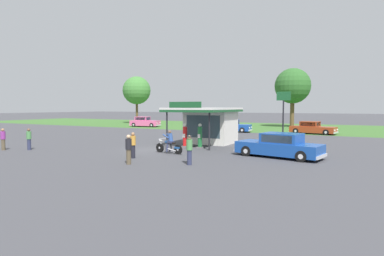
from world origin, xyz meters
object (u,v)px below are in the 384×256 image
Objects in this scene: bystander_strolling_foreground at (189,149)px; bystander_standing_back_lot at (3,139)px; gas_pump_nearside at (185,136)px; featured_classic_sedan at (279,146)px; motorcycle_with_rider at (169,144)px; bystander_admiring_sedan at (133,145)px; parked_car_back_row_centre at (312,128)px; parked_car_back_row_far_right at (230,126)px; gas_pump_offside at (200,137)px; roadside_pole_sign at (283,109)px; parked_car_back_row_right at (145,122)px; bystander_leaning_by_kiosk at (29,139)px; bystander_chatting_near_pumps at (129,149)px.

bystander_standing_back_lot is (-14.85, -1.24, -0.02)m from bystander_strolling_foreground.
gas_pump_nearside is 7.85m from featured_classic_sedan.
bystander_admiring_sedan is at bearing -107.80° from motorcycle_with_rider.
parked_car_back_row_centre is 9.79m from parked_car_back_row_far_right.
parked_car_back_row_far_right is (-9.99, 17.68, 0.01)m from featured_classic_sedan.
roadside_pole_sign is at bearing 37.24° from gas_pump_offside.
bystander_admiring_sedan reaches higher than parked_car_back_row_far_right.
parked_car_back_row_far_right is 3.30× the size of bystander_strolling_foreground.
bystander_standing_back_lot is at bearing -144.39° from gas_pump_nearside.
parked_car_back_row_right is 27.74m from bystander_leaning_by_kiosk.
featured_classic_sedan is 9.34m from bystander_chatting_near_pumps.
parked_car_back_row_centre is 25.71m from parked_car_back_row_right.
gas_pump_nearside is 1.16× the size of bystander_strolling_foreground.
gas_pump_offside is 0.85× the size of motorcycle_with_rider.
roadside_pole_sign reaches higher than bystander_chatting_near_pumps.
parked_car_back_row_far_right is at bearing 70.20° from bystander_standing_back_lot.
bystander_strolling_foreground is 0.37× the size of roadside_pole_sign.
featured_classic_sedan is 1.29× the size of roadside_pole_sign.
parked_car_back_row_centre is 1.02× the size of parked_car_back_row_far_right.
parked_car_back_row_centre is at bearing 9.40° from parked_car_back_row_far_right.
bystander_standing_back_lot reaches higher than parked_car_back_row_far_right.
roadside_pole_sign is at bearing -92.60° from parked_car_back_row_centre.
parked_car_back_row_centre is 24.50m from bystander_strolling_foreground.
gas_pump_offside is at bearing 0.00° from gas_pump_nearside.
parked_car_back_row_right is (-18.29, 19.45, -0.12)m from gas_pump_nearside.
bystander_standing_back_lot reaches higher than bystander_leaning_by_kiosk.
parked_car_back_row_centre is (-0.33, 19.28, -0.04)m from featured_classic_sedan.
bystander_strolling_foreground is at bearing -59.06° from gas_pump_nearside.
gas_pump_nearside is 1.18× the size of bystander_leaning_by_kiosk.
bystander_strolling_foreground is at bearing -4.95° from bystander_admiring_sedan.
bystander_standing_back_lot is at bearing -146.78° from bystander_leaning_by_kiosk.
featured_classic_sedan is at bearing 18.49° from bystander_standing_back_lot.
bystander_chatting_near_pumps reaches higher than motorcycle_with_rider.
bystander_strolling_foreground is at bearing -74.60° from parked_car_back_row_far_right.
gas_pump_nearside reaches higher than bystander_admiring_sedan.
featured_classic_sedan is at bearing -11.70° from gas_pump_nearside.
gas_pump_offside is 16.49m from parked_car_back_row_far_right.
bystander_leaning_by_kiosk is (8.90, -26.27, 0.10)m from parked_car_back_row_right.
gas_pump_nearside is 1.17× the size of bystander_standing_back_lot.
gas_pump_offside reaches higher than bystander_standing_back_lot.
motorcycle_with_rider is 0.42× the size of parked_car_back_row_far_right.
roadside_pole_sign reaches higher than parked_car_back_row_far_right.
roadside_pole_sign is (16.13, 10.94, 2.19)m from bystander_leaning_by_kiosk.
bystander_admiring_sedan is (-1.54, -6.21, -0.03)m from gas_pump_offside.
gas_pump_nearside is 6.21m from bystander_admiring_sedan.
parked_car_back_row_right is 1.15× the size of roadside_pole_sign.
motorcycle_with_rider is 0.40× the size of featured_classic_sedan.
bystander_admiring_sedan is (-1.11, 1.78, -0.02)m from bystander_chatting_near_pumps.
featured_classic_sedan is at bearing 30.29° from bystander_admiring_sedan.
bystander_strolling_foreground is (-3.75, -4.98, 0.16)m from featured_classic_sedan.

